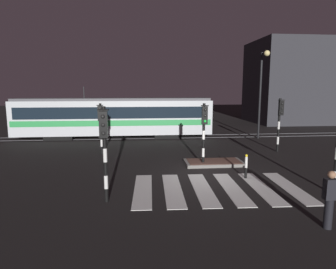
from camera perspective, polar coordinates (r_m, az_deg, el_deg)
ground_plane at (r=13.83m, az=7.57°, el=-7.88°), size 120.00×120.00×0.00m
rail_near at (r=23.76m, az=1.98°, el=-0.69°), size 80.00×0.12×0.03m
rail_far at (r=25.16m, az=1.55°, el=-0.14°), size 80.00×0.12×0.03m
crosswalk_zebra at (r=12.10m, az=9.59°, el=-10.36°), size 6.81×4.18×0.02m
traffic_island at (r=15.80m, az=8.94°, el=-5.45°), size 3.07×1.55×0.18m
traffic_light_corner_far_right at (r=19.56m, az=21.05°, el=3.24°), size 0.36×0.42×3.40m
traffic_light_corner_far_left at (r=18.17m, az=-13.06°, el=2.60°), size 0.36×0.42×3.11m
traffic_light_median_centre at (r=15.00m, az=7.08°, el=1.83°), size 0.36×0.42×3.25m
traffic_light_corner_near_left at (r=10.19m, az=-12.36°, el=-1.12°), size 0.36×0.42×3.40m
street_lamp_trackside_right at (r=24.28m, az=17.90°, el=9.41°), size 0.44×1.21×6.84m
tram at (r=24.13m, az=-10.44°, el=3.47°), size 15.83×2.58×4.15m
pedestrian_waiting_at_kerb at (r=9.65m, az=29.06°, el=-11.02°), size 0.36×0.24×1.71m
bollard_island_edge at (r=13.53m, az=15.03°, el=-6.04°), size 0.12×0.12×1.11m
building_backdrop at (r=39.17m, az=26.13°, el=9.16°), size 13.89×8.00×9.50m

